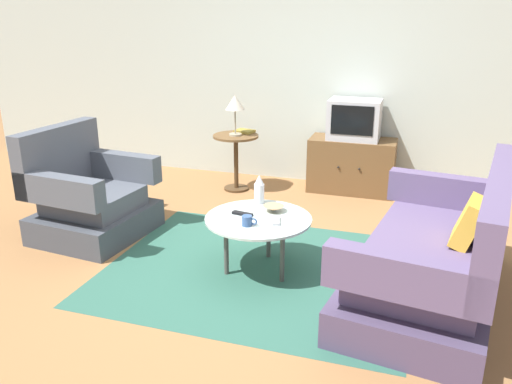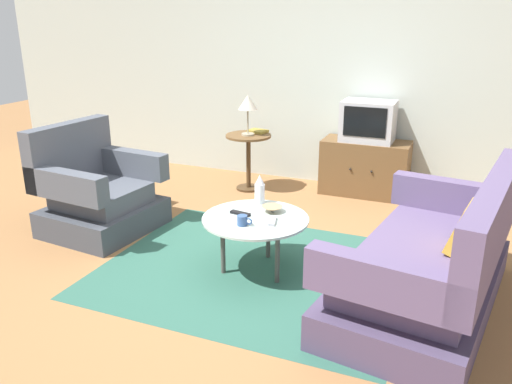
# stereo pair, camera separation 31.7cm
# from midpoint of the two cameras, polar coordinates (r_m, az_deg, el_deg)

# --- Properties ---
(ground_plane) EXTENTS (16.00, 16.00, 0.00)m
(ground_plane) POSITION_cam_midpoint_polar(r_m,az_deg,el_deg) (4.13, -2.98, -8.36)
(ground_plane) COLOR olive
(back_wall) EXTENTS (9.00, 0.12, 2.70)m
(back_wall) POSITION_cam_midpoint_polar(r_m,az_deg,el_deg) (6.03, 5.25, 13.74)
(back_wall) COLOR #B2BCB2
(back_wall) RESTS_ON ground
(area_rug) EXTENTS (2.32, 1.92, 0.00)m
(area_rug) POSITION_cam_midpoint_polar(r_m,az_deg,el_deg) (4.10, -2.00, -8.54)
(area_rug) COLOR #2D5B4C
(area_rug) RESTS_ON ground
(armchair) EXTENTS (0.92, 1.00, 0.96)m
(armchair) POSITION_cam_midpoint_polar(r_m,az_deg,el_deg) (4.91, -19.65, -0.79)
(armchair) COLOR #3E424B
(armchair) RESTS_ON ground
(couch) EXTENTS (1.16, 1.88, 0.96)m
(couch) POSITION_cam_midpoint_polar(r_m,az_deg,el_deg) (3.72, 16.84, -7.13)
(couch) COLOR #4B3E5C
(couch) RESTS_ON ground
(coffee_table) EXTENTS (0.81, 0.81, 0.44)m
(coffee_table) POSITION_cam_midpoint_polar(r_m,az_deg,el_deg) (3.93, -2.05, -3.33)
(coffee_table) COLOR #B2C6C1
(coffee_table) RESTS_ON ground
(side_table) EXTENTS (0.50, 0.50, 0.63)m
(side_table) POSITION_cam_midpoint_polar(r_m,az_deg,el_deg) (5.79, -3.78, 4.53)
(side_table) COLOR brown
(side_table) RESTS_ON ground
(tv_stand) EXTENTS (0.93, 0.45, 0.60)m
(tv_stand) POSITION_cam_midpoint_polar(r_m,az_deg,el_deg) (5.83, 8.89, 2.88)
(tv_stand) COLOR brown
(tv_stand) RESTS_ON ground
(television) EXTENTS (0.55, 0.41, 0.43)m
(television) POSITION_cam_midpoint_polar(r_m,az_deg,el_deg) (5.73, 9.17, 7.84)
(television) COLOR #B7B7BC
(television) RESTS_ON tv_stand
(table_lamp) EXTENTS (0.21, 0.21, 0.44)m
(table_lamp) POSITION_cam_midpoint_polar(r_m,az_deg,el_deg) (5.66, -3.94, 9.54)
(table_lamp) COLOR #9E937A
(table_lamp) RESTS_ON side_table
(vase) EXTENTS (0.08, 0.08, 0.24)m
(vase) POSITION_cam_midpoint_polar(r_m,az_deg,el_deg) (4.17, -1.82, 0.23)
(vase) COLOR white
(vase) RESTS_ON coffee_table
(mug) EXTENTS (0.12, 0.07, 0.08)m
(mug) POSITION_cam_midpoint_polar(r_m,az_deg,el_deg) (3.76, -3.36, -3.20)
(mug) COLOR #335184
(mug) RESTS_ON coffee_table
(bowl) EXTENTS (0.17, 0.17, 0.05)m
(bowl) POSITION_cam_midpoint_polar(r_m,az_deg,el_deg) (4.03, -0.31, -1.85)
(bowl) COLOR tan
(bowl) RESTS_ON coffee_table
(tv_remote_dark) EXTENTS (0.17, 0.07, 0.02)m
(tv_remote_dark) POSITION_cam_midpoint_polar(r_m,az_deg,el_deg) (3.97, -3.79, -2.42)
(tv_remote_dark) COLOR black
(tv_remote_dark) RESTS_ON coffee_table
(tv_remote_silver) EXTENTS (0.09, 0.17, 0.02)m
(tv_remote_silver) POSITION_cam_midpoint_polar(r_m,az_deg,el_deg) (3.83, -0.15, -3.19)
(tv_remote_silver) COLOR #B2B2B7
(tv_remote_silver) RESTS_ON coffee_table
(book) EXTENTS (0.23, 0.20, 0.03)m
(book) POSITION_cam_midpoint_polar(r_m,az_deg,el_deg) (5.87, -2.83, 6.65)
(book) COLOR olive
(book) RESTS_ON side_table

